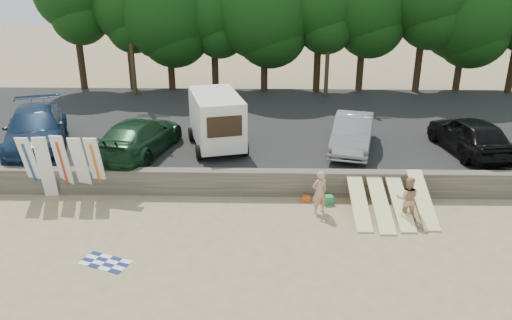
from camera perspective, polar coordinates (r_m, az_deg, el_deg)
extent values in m
plane|color=tan|center=(17.00, 6.75, -8.29)|extent=(120.00, 120.00, 0.00)
cube|color=#6B6356|center=(19.44, 6.06, -2.62)|extent=(44.00, 0.50, 1.00)
cube|color=#282828|center=(26.49, 4.84, 3.73)|extent=(44.00, 14.50, 0.70)
cylinder|color=#382616|center=(34.97, -19.39, 11.01)|extent=(0.44, 0.44, 4.10)
cylinder|color=#382616|center=(34.01, -14.05, 10.85)|extent=(0.44, 0.44, 3.56)
sphere|color=#154112|center=(33.58, -14.60, 16.69)|extent=(4.48, 4.48, 4.48)
cylinder|color=#382616|center=(33.45, -9.70, 10.80)|extent=(0.44, 0.44, 3.32)
sphere|color=#154112|center=(33.02, -10.06, 16.34)|extent=(6.13, 6.13, 6.13)
cylinder|color=#382616|center=(33.03, -4.71, 10.91)|extent=(0.44, 0.44, 3.34)
sphere|color=#154112|center=(32.59, -4.89, 16.57)|extent=(4.62, 4.62, 4.62)
cylinder|color=#382616|center=(32.50, 0.95, 10.85)|extent=(0.44, 0.44, 3.39)
sphere|color=#154112|center=(32.06, 0.99, 16.68)|extent=(6.18, 6.18, 6.18)
cylinder|color=#382616|center=(32.51, 7.01, 10.99)|extent=(0.44, 0.44, 3.71)
sphere|color=#154112|center=(32.05, 7.31, 17.38)|extent=(4.79, 4.79, 4.79)
cylinder|color=#382616|center=(33.35, 11.87, 10.98)|extent=(0.44, 0.44, 3.74)
sphere|color=#154112|center=(32.90, 12.37, 17.24)|extent=(5.68, 5.68, 5.68)
cylinder|color=#382616|center=(33.80, 18.12, 10.98)|extent=(0.44, 0.44, 4.26)
cylinder|color=#382616|center=(35.06, 22.19, 10.07)|extent=(0.44, 0.44, 3.38)
sphere|color=#154112|center=(34.64, 22.98, 15.40)|extent=(6.18, 6.18, 6.18)
cylinder|color=#473321|center=(31.97, -14.32, 15.12)|extent=(0.26, 0.26, 9.00)
cylinder|color=#473321|center=(31.06, 8.38, 15.37)|extent=(0.26, 0.26, 9.00)
cube|color=silver|center=(22.08, -4.55, 4.82)|extent=(2.88, 4.21, 2.11)
cube|color=black|center=(20.20, -3.61, 3.82)|extent=(1.40, 0.42, 0.86)
cylinder|color=black|center=(21.11, -6.57, 0.88)|extent=(0.36, 0.66, 0.63)
cylinder|color=black|center=(21.44, -1.24, 1.35)|extent=(0.36, 0.66, 0.63)
cylinder|color=black|center=(23.45, -7.43, 2.96)|extent=(0.36, 0.66, 0.63)
cylinder|color=black|center=(23.75, -2.60, 3.36)|extent=(0.36, 0.66, 0.63)
imported|color=#132745|center=(24.16, -23.86, 3.25)|extent=(4.45, 6.62, 1.78)
imported|color=black|center=(22.03, -13.20, 2.63)|extent=(3.28, 5.77, 1.58)
imported|color=gray|center=(22.41, 10.98, 3.05)|extent=(2.63, 4.87, 1.52)
imported|color=black|center=(23.48, 23.25, 2.68)|extent=(2.66, 5.10, 1.66)
cube|color=white|center=(20.77, -24.32, -0.62)|extent=(0.53, 0.79, 2.52)
cube|color=white|center=(20.34, -22.92, -0.78)|extent=(0.56, 0.61, 2.56)
cube|color=white|center=(20.27, -21.15, -0.59)|extent=(0.56, 0.62, 2.56)
cube|color=white|center=(19.96, -19.34, -0.73)|extent=(0.54, 0.76, 2.53)
cube|color=white|center=(19.81, -17.76, -0.72)|extent=(0.52, 0.77, 2.52)
cube|color=#FAEC9E|center=(18.29, 11.70, -4.67)|extent=(0.56, 2.89, 0.95)
cube|color=#FAEC9E|center=(18.32, 14.05, -4.92)|extent=(0.56, 2.90, 0.90)
cube|color=#FAEC9E|center=(18.62, 16.12, -4.62)|extent=(0.56, 2.89, 0.94)
cube|color=#FAEC9E|center=(18.90, 18.50, -4.22)|extent=(0.56, 2.83, 1.12)
imported|color=tan|center=(17.98, 7.26, -3.66)|extent=(0.70, 0.60, 1.62)
imported|color=tan|center=(18.16, 16.90, -4.24)|extent=(0.86, 0.72, 1.61)
cube|color=#299853|center=(18.94, 8.19, -4.54)|extent=(0.44, 0.39, 0.32)
cube|color=#C54E17|center=(19.05, 5.76, -4.42)|extent=(0.34, 0.30, 0.22)
plane|color=white|center=(16.04, -16.86, -11.13)|extent=(1.94, 1.94, 0.00)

